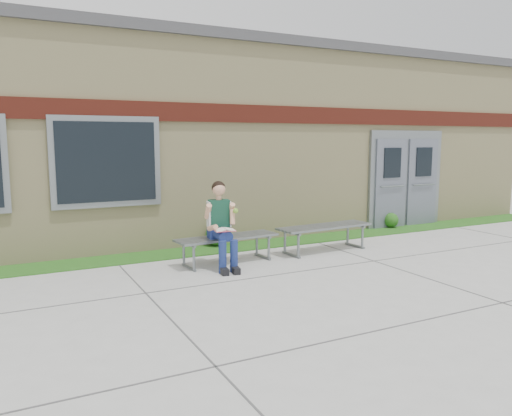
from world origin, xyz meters
TOP-DOWN VIEW (x-y plane):
  - ground at (0.00, 0.00)m, footprint 80.00×80.00m
  - grass_strip at (0.00, 2.60)m, footprint 16.00×0.80m
  - school_building at (-0.00, 5.99)m, footprint 16.20×6.22m
  - bench_left at (-1.32, 1.54)m, footprint 1.82×0.64m
  - bench_right at (0.68, 1.54)m, footprint 1.93×0.65m
  - girl at (-1.51, 1.33)m, footprint 0.52×0.89m
  - shrub_mid at (-0.97, 2.85)m, footprint 0.44×0.44m
  - shrub_east at (3.50, 2.85)m, footprint 0.35×0.35m

SIDE VIEW (x-z plane):
  - ground at x=0.00m, z-range 0.00..0.00m
  - grass_strip at x=0.00m, z-range 0.00..0.02m
  - shrub_east at x=3.50m, z-range 0.02..0.37m
  - shrub_mid at x=-0.97m, z-range 0.02..0.46m
  - bench_left at x=-1.32m, z-range 0.13..0.59m
  - bench_right at x=0.68m, z-range 0.13..0.63m
  - girl at x=-1.51m, z-range 0.02..1.44m
  - school_building at x=0.00m, z-range 0.00..4.20m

